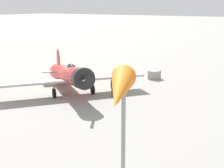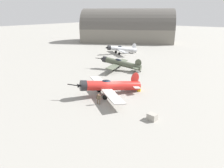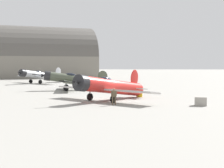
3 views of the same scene
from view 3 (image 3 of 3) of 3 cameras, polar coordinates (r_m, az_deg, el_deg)
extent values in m
plane|color=gray|center=(37.21, 0.00, -2.77)|extent=(400.00, 400.00, 0.00)
cylinder|color=red|center=(37.08, 0.00, -0.44)|extent=(9.04, 7.03, 2.78)
cylinder|color=#232326|center=(33.58, -5.23, 0.17)|extent=(1.87, 2.00, 1.77)
cone|color=#232326|center=(33.12, -6.04, 0.26)|extent=(0.92, 0.93, 0.76)
cube|color=black|center=(33.02, -6.23, 0.25)|extent=(1.79, 2.96, 0.49)
ellipsoid|color=black|center=(36.29, -1.01, 0.72)|extent=(1.89, 1.64, 0.89)
cube|color=#BCB7B2|center=(36.20, -1.21, -0.97)|extent=(8.97, 11.62, 0.41)
ellipsoid|color=red|center=(40.27, 3.82, 1.00)|extent=(1.49, 1.11, 2.20)
cube|color=#BCB7B2|center=(40.18, 3.64, -0.73)|extent=(2.87, 3.41, 0.24)
cylinder|color=#999BA0|center=(34.69, 0.21, -1.67)|extent=(0.14, 0.14, 1.07)
cylinder|color=black|center=(34.74, 0.21, -2.55)|extent=(0.77, 0.63, 0.80)
cylinder|color=#999BA0|center=(36.93, -3.77, -1.36)|extent=(0.14, 0.14, 1.07)
cylinder|color=black|center=(36.98, -3.76, -2.19)|extent=(0.77, 0.63, 0.80)
cylinder|color=black|center=(40.90, 4.30, -2.02)|extent=(0.29, 0.24, 0.28)
cylinder|color=#4C5442|center=(51.44, -5.92, 0.69)|extent=(3.22, 9.44, 2.64)
cylinder|color=#232326|center=(51.54, -10.86, 1.36)|extent=(1.64, 1.37, 1.56)
cone|color=#232326|center=(51.59, -11.59, 1.46)|extent=(0.72, 0.74, 0.68)
cube|color=black|center=(51.60, -11.75, 1.46)|extent=(2.13, 2.46, 0.50)
ellipsoid|color=black|center=(51.40, -6.96, 1.47)|extent=(1.11, 1.90, 0.91)
cube|color=#565E4C|center=(51.45, -7.16, 0.45)|extent=(10.33, 3.70, 0.41)
ellipsoid|color=#4C5442|center=(51.61, -1.60, 1.33)|extent=(0.47, 1.71, 1.88)
cube|color=#565E4C|center=(51.64, -1.82, 0.21)|extent=(3.55, 1.77, 0.25)
cylinder|color=#999BA0|center=(49.91, -7.81, -0.07)|extent=(0.14, 0.14, 1.17)
cylinder|color=black|center=(49.94, -7.81, -0.74)|extent=(0.36, 0.82, 0.80)
cylinder|color=#999BA0|center=(53.04, -7.75, 0.13)|extent=(0.14, 0.14, 1.17)
cylinder|color=black|center=(53.08, -7.74, -0.50)|extent=(0.36, 0.82, 0.80)
cylinder|color=black|center=(51.78, -0.99, -0.85)|extent=(0.15, 0.29, 0.28)
cylinder|color=#B7BABF|center=(70.87, -11.68, 1.39)|extent=(8.92, 7.00, 2.71)
cylinder|color=#232326|center=(68.07, -14.88, 1.81)|extent=(1.76, 1.84, 1.59)
cone|color=#232326|center=(67.70, -15.34, 1.87)|extent=(0.87, 0.87, 0.69)
cube|color=black|center=(67.62, -15.44, 1.87)|extent=(2.82, 1.22, 0.34)
ellipsoid|color=black|center=(70.25, -12.33, 1.95)|extent=(1.88, 1.66, 0.91)
cube|color=#ADAFB5|center=(70.16, -12.45, 1.18)|extent=(8.42, 10.66, 0.42)
ellipsoid|color=#B7BABF|center=(73.45, -9.10, 2.02)|extent=(1.49, 1.13, 2.15)
cube|color=#ADAFB5|center=(73.36, -9.21, 1.12)|extent=(2.89, 3.40, 0.25)
cylinder|color=#999BA0|center=(68.55, -12.06, 0.84)|extent=(0.14, 0.14, 1.16)
cylinder|color=black|center=(68.58, -12.05, 0.35)|extent=(0.77, 0.63, 0.80)
cylinder|color=#999BA0|center=(71.11, -13.60, 0.91)|extent=(0.14, 0.14, 1.16)
cylinder|color=black|center=(71.14, -13.59, 0.44)|extent=(0.77, 0.63, 0.80)
cylinder|color=black|center=(73.92, -8.73, 0.41)|extent=(0.29, 0.25, 0.28)
cylinder|color=brown|center=(32.80, 0.11, -2.89)|extent=(0.12, 0.12, 0.82)
cylinder|color=brown|center=(32.95, 0.55, -2.86)|extent=(0.12, 0.12, 0.82)
cube|color=brown|center=(32.80, 0.33, -1.65)|extent=(0.44, 0.49, 0.58)
sphere|color=#A1734F|center=(32.77, 0.33, -0.92)|extent=(0.22, 0.22, 0.22)
cylinder|color=brown|center=(32.66, -0.09, -1.64)|extent=(0.09, 0.09, 0.55)
cylinder|color=brown|center=(32.94, 0.74, -1.60)|extent=(0.09, 0.09, 0.55)
cube|color=#9E998E|center=(33.49, 14.77, -2.85)|extent=(1.07, 1.24, 0.85)
cylinder|color=gold|center=(40.78, 4.71, -1.60)|extent=(0.66, 0.66, 0.90)
torus|color=gold|center=(40.76, 4.71, -1.34)|extent=(0.69, 0.69, 0.04)
torus|color=gold|center=(40.79, 4.71, -1.85)|extent=(0.69, 0.69, 0.04)
cube|color=slate|center=(100.09, -14.94, 2.76)|extent=(33.93, 44.16, 6.02)
cylinder|color=#524E49|center=(100.10, -14.97, 4.49)|extent=(33.93, 44.16, 17.55)
camera|label=1|loc=(30.95, -50.89, 8.71)|focal=53.84mm
camera|label=2|loc=(20.28, 56.23, 27.07)|focal=31.77mm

